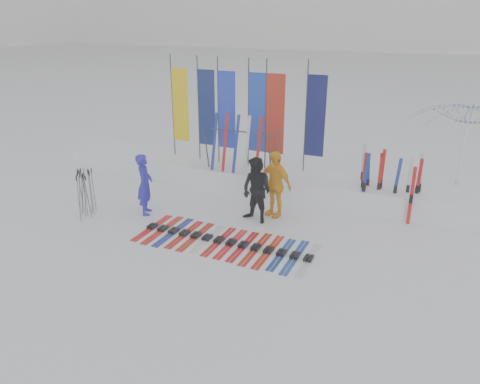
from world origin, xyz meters
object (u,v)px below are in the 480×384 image
at_px(tent_canopy, 463,150).
at_px(ski_row, 225,242).
at_px(person_blue, 145,184).
at_px(person_yellow, 275,184).
at_px(person_black, 257,191).
at_px(ski_rack, 241,145).

height_order(tent_canopy, ski_row, tent_canopy).
bearing_deg(person_blue, person_yellow, -94.94).
height_order(person_black, ski_row, person_black).
xyz_separation_m(person_blue, ski_row, (2.64, -0.72, -0.78)).
relative_size(person_black, person_yellow, 0.96).
bearing_deg(person_blue, person_black, -102.85).
distance_m(person_yellow, tent_canopy, 5.53).
bearing_deg(ski_rack, person_blue, -120.47).
height_order(ski_row, ski_rack, ski_rack).
bearing_deg(person_blue, ski_row, -131.78).
bearing_deg(tent_canopy, person_blue, -148.20).
distance_m(person_black, ski_rack, 2.40).
bearing_deg(ski_rack, person_yellow, -41.86).
xyz_separation_m(person_blue, ski_rack, (1.56, 2.65, 0.57)).
height_order(person_blue, ski_rack, ski_rack).
bearing_deg(ski_row, tent_canopy, 47.95).
xyz_separation_m(person_black, ski_rack, (-1.29, 1.95, 0.55)).
bearing_deg(tent_canopy, person_yellow, -142.00).
relative_size(person_blue, tent_canopy, 0.53).
distance_m(person_yellow, ski_rack, 2.17).
height_order(person_blue, ski_row, person_blue).
xyz_separation_m(person_blue, person_black, (2.85, 0.70, 0.02)).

